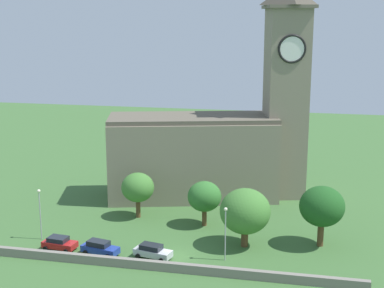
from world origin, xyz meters
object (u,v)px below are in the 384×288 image
Objects in this scene: car_silver at (152,251)px; car_red at (59,243)px; tree_by_tower at (322,207)px; church at (217,139)px; tree_riverside_east at (245,211)px; streetlamp_west_end at (40,206)px; tree_riverside_west at (204,197)px; streetlamp_west_mid at (225,225)px; tree_churchyard at (138,188)px; car_blue at (100,248)px.

car_red is at bearing 179.57° from car_silver.
tree_by_tower reaches higher than car_red.
church is at bearing 132.76° from tree_by_tower.
streetlamp_west_end is at bearing -172.91° from tree_riverside_east.
tree_by_tower is (16.04, -3.96, 1.03)m from tree_riverside_west.
streetlamp_west_mid is at bearing -78.14° from church.
church is at bearing 50.04° from streetlamp_west_end.
church is 4.46× the size of tree_riverside_east.
tree_churchyard is 10.30m from tree_riverside_west.
car_silver is at bearing -108.69° from tree_riverside_west.
tree_riverside_east reaches higher than car_silver.
tree_riverside_east reaches higher than car_blue.
car_blue is at bearing -92.41° from tree_churchyard.
tree_churchyard is (-16.70, 7.49, -0.18)m from tree_riverside_east.
tree_churchyard is (-9.65, -12.71, -5.06)m from church.
streetlamp_west_end reaches higher than tree_riverside_west.
car_red is at bearing -121.36° from church.
streetlamp_west_end is 1.02× the size of tree_churchyard.
tree_riverside_east is at bearing 69.23° from streetlamp_west_mid.
car_blue is 0.63× the size of tree_by_tower.
tree_riverside_east reaches higher than tree_riverside_west.
tree_riverside_east is (17.28, 6.44, 3.83)m from car_blue.
church is 16.74m from tree_churchyard.
car_red is at bearing -165.55° from tree_riverside_east.
tree_riverside_west is 16.55m from tree_by_tower.
streetlamp_west_end is 1.07× the size of tree_riverside_west.
car_silver is 16.79m from streetlamp_west_end.
tree_by_tower reaches higher than tree_churchyard.
tree_churchyard is at bearing 168.69° from tree_by_tower.
tree_riverside_east reaches higher than streetlamp_west_end.
streetlamp_west_mid reaches higher than car_red.
tree_riverside_east is at bearing -70.77° from church.
tree_by_tower is at bearing -47.24° from church.
car_red is 0.67× the size of streetlamp_west_mid.
tree_riverside_west is (4.13, 12.21, 3.41)m from car_silver.
church reaches higher than tree_riverside_west.
car_blue is 0.73× the size of streetlamp_west_end.
car_red is 15.26m from tree_churchyard.
church is 6.81× the size of car_blue.
tree_by_tower is at bearing 17.92° from car_blue.
streetlamp_west_end is (-19.71, -23.53, -4.99)m from church.
tree_riverside_east is at bearing -166.80° from tree_by_tower.
car_blue is at bearing -173.82° from streetlamp_west_mid.
tree_by_tower is at bearing 14.09° from car_red.
church is at bearing 58.64° from car_red.
tree_churchyard is 26.78m from tree_by_tower.
car_silver is at bearing -9.43° from streetlamp_west_end.
tree_riverside_west is at bearing 25.17° from streetlamp_west_end.
streetlamp_west_mid is at bearing -3.29° from streetlamp_west_end.
car_blue is 15.98m from streetlamp_west_mid.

